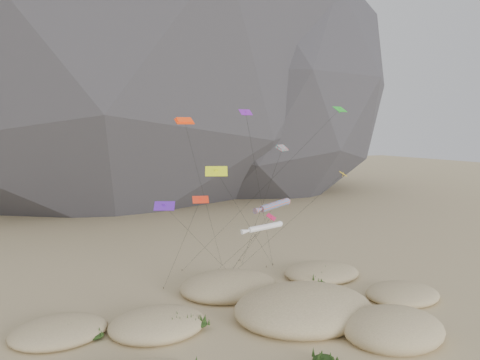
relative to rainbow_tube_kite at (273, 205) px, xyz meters
name	(u,v)px	position (x,y,z in m)	size (l,w,h in m)	color
ground	(297,333)	(-4.66, -13.05, -11.92)	(500.00, 500.00, 0.00)	#CCB789
dunes	(272,316)	(-5.58, -9.28, -11.17)	(52.20, 37.88, 4.43)	#CCB789
dune_grass	(275,315)	(-5.31, -9.35, -11.09)	(42.92, 29.84, 1.47)	black
kite_stakes	(225,271)	(-2.34, 10.64, -11.77)	(19.51, 7.39, 0.30)	#3F2D1E
rainbow_tube_kite	(273,205)	(0.00, 0.00, 0.00)	(6.76, 11.96, 12.70)	#FF4E1A
white_tube_kite	(263,228)	(-4.49, -5.09, -1.64)	(5.86, 14.92, 10.88)	silver
orange_parafoil	(185,124)	(-12.31, 0.74, 11.03)	(12.38, 14.18, 23.75)	#FF3D0D
multi_parafoil	(282,150)	(0.46, -1.21, 7.61)	(2.59, 15.57, 20.25)	red
delta_kites	(252,175)	(-4.60, -2.41, 4.63)	(29.46, 21.75, 25.46)	red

